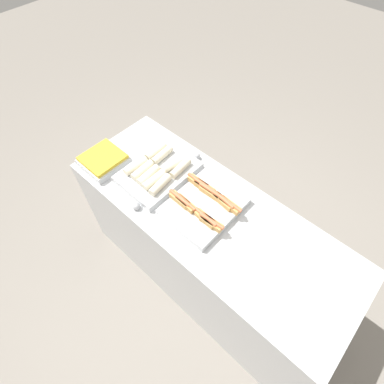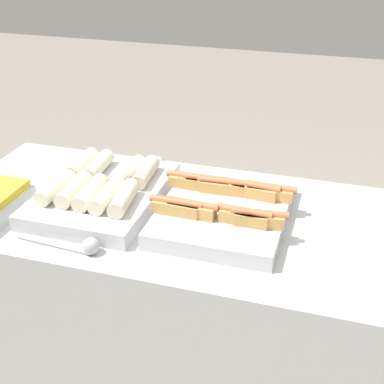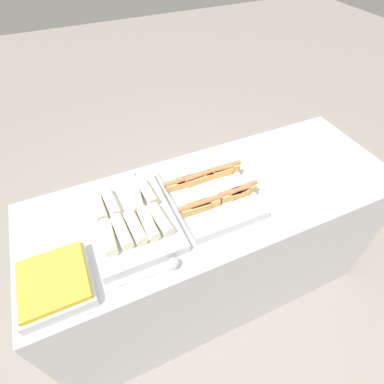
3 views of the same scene
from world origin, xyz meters
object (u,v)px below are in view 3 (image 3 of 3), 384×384
Objects in this scene: tray_hotdogs at (211,192)px; serving_spoon_far at (129,178)px; serving_spoon_near at (169,265)px; tray_side_front at (55,283)px; tray_wraps at (131,219)px.

tray_hotdogs reaches higher than serving_spoon_far.
tray_hotdogs is at bearing 40.87° from serving_spoon_near.
tray_side_front is 1.04× the size of serving_spoon_near.
tray_wraps is at bearing 27.50° from tray_side_front.
tray_side_front is 0.62m from serving_spoon_far.
tray_hotdogs is 1.74× the size of serving_spoon_near.
tray_wraps is 0.29m from serving_spoon_far.
tray_wraps is 2.00× the size of serving_spoon_far.
tray_wraps reaches higher than serving_spoon_near.
tray_hotdogs is 0.43m from serving_spoon_near.
serving_spoon_far is (-0.33, 0.27, -0.02)m from tray_hotdogs.
tray_wraps is 0.39m from tray_side_front.
serving_spoon_near is at bearing -74.98° from tray_wraps.
serving_spoon_far is at bearing 90.58° from serving_spoon_near.
tray_side_front is (-0.74, -0.18, -0.00)m from tray_hotdogs.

